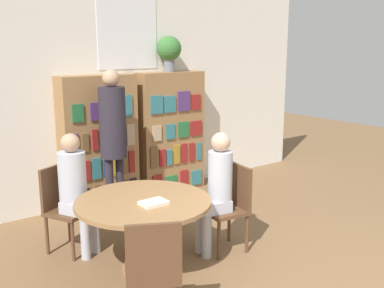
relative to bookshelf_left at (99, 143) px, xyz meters
name	(u,v)px	position (x,y,z in m)	size (l,w,h in m)	color
wall_back	(128,90)	(0.57, 0.19, 0.64)	(6.40, 0.07, 3.00)	silver
bookshelf_left	(99,143)	(0.00, 0.00, 0.00)	(1.01, 0.34, 1.75)	olive
bookshelf_right	(171,133)	(1.13, 0.00, 0.00)	(1.01, 0.34, 1.75)	olive
flower_vase	(169,50)	(1.13, 0.00, 1.18)	(0.35, 0.35, 0.50)	slate
reading_table	(144,211)	(-0.45, -1.86, -0.27)	(1.28, 1.28, 0.70)	olive
chair_near_camera	(153,269)	(-0.89, -2.73, -0.36)	(0.54, 0.54, 0.90)	brown
chair_left_side	(64,204)	(-0.89, -0.99, -0.36)	(0.54, 0.54, 0.90)	brown
chair_far_side	(231,203)	(0.52, -2.01, -0.36)	(0.46, 0.46, 0.90)	brown
seated_reader_left	(76,186)	(-0.81, -1.14, -0.14)	(0.39, 0.42, 1.26)	#B2B7C6
seated_reader_right	(216,186)	(0.34, -1.98, -0.15)	(0.38, 0.30, 1.27)	#B2B7C6
librarian_standing	(113,128)	(-0.05, -0.50, 0.27)	(0.32, 0.59, 1.84)	#28232D
open_book_on_table	(154,203)	(-0.43, -2.02, -0.15)	(0.24, 0.18, 0.03)	silver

